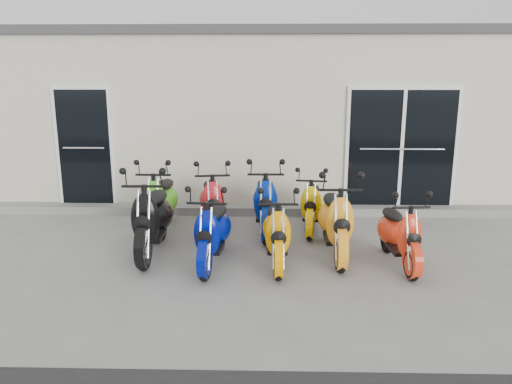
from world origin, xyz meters
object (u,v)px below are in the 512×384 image
Objects in this scene: scooter_front_orange_b at (336,212)px; scooter_back_yellow at (312,197)px; scooter_front_black at (152,208)px; scooter_back_red at (212,194)px; scooter_front_orange_a at (277,223)px; scooter_front_blue at (213,223)px; scooter_front_red at (400,226)px; scooter_back_blue at (265,194)px; scooter_back_green at (160,194)px.

scooter_front_orange_b is 1.16× the size of scooter_back_yellow.
scooter_front_black is at bearing 179.62° from scooter_front_orange_b.
scooter_back_red is 1.11× the size of scooter_back_yellow.
scooter_front_orange_a reaches higher than scooter_back_yellow.
scooter_front_red is (2.50, 0.04, -0.03)m from scooter_front_blue.
scooter_front_red is 0.87× the size of scooter_back_blue.
scooter_back_yellow is at bearing 24.84° from scooter_front_black.
scooter_front_orange_b is 1.02× the size of scooter_back_blue.
scooter_front_black is 1.80m from scooter_front_orange_a.
scooter_back_green is at bearing -170.70° from scooter_back_yellow.
scooter_front_orange_a is 0.93× the size of scooter_back_red.
scooter_back_green is at bearing 129.33° from scooter_front_blue.
scooter_back_blue is at bearing 132.86° from scooter_front_orange_b.
scooter_front_orange_b reaches higher than scooter_back_red.
scooter_front_blue is 1.06× the size of scooter_front_red.
scooter_front_orange_a is at bearing -62.85° from scooter_back_red.
scooter_front_black is at bearing 167.07° from scooter_front_orange_a.
scooter_back_green is 0.84m from scooter_back_red.
scooter_back_blue reaches higher than scooter_back_red.
scooter_front_orange_a is 1.64m from scooter_front_red.
scooter_front_blue is 1.48m from scooter_back_red.
scooter_front_orange_b is 1.04× the size of scooter_back_green.
scooter_front_black reaches higher than scooter_back_blue.
scooter_front_blue is 0.95× the size of scooter_back_red.
scooter_front_orange_a is 1.04× the size of scooter_front_red.
scooter_front_blue is at bearing -167.48° from scooter_front_orange_b.
scooter_front_orange_b is at bearing -1.89° from scooter_front_black.
scooter_front_black is 1.07× the size of scooter_back_green.
scooter_front_orange_a is at bearing 175.53° from scooter_front_red.
scooter_back_green is (-3.51, 1.42, 0.07)m from scooter_front_red.
scooter_back_green is at bearing 141.29° from scooter_front_orange_a.
scooter_front_black is at bearing 161.07° from scooter_front_blue.
scooter_front_black is 2.59m from scooter_front_orange_b.
scooter_front_red is 2.29m from scooter_back_blue.
scooter_back_blue is at bearing 137.38° from scooter_front_red.
scooter_front_orange_a is at bearing -104.15° from scooter_back_yellow.
scooter_front_black is 1.08× the size of scooter_back_red.
scooter_front_orange_a is (0.86, 0.03, -0.01)m from scooter_front_blue.
scooter_back_blue is 0.77m from scooter_back_yellow.
scooter_back_green is at bearing 153.26° from scooter_front_red.
scooter_back_blue is (-0.16, 1.41, 0.06)m from scooter_front_orange_a.
scooter_back_red is at bearing 147.09° from scooter_front_red.
scooter_back_blue is (1.60, 1.05, -0.03)m from scooter_front_black.
scooter_back_yellow is at bearing 3.21° from scooter_back_green.
scooter_front_orange_b is at bearing -39.10° from scooter_back_red.
scooter_front_blue is 1.60m from scooter_back_blue.
scooter_front_orange_a is at bearing -84.23° from scooter_back_blue.
scooter_front_orange_b is 0.88m from scooter_front_red.
scooter_front_red is at bearing -48.23° from scooter_back_yellow.
scooter_front_black is at bearing -132.60° from scooter_back_red.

